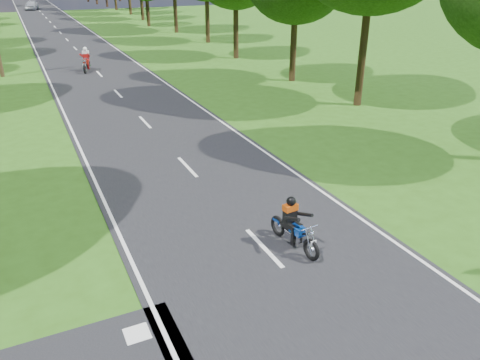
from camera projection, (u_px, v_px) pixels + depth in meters
ground at (305, 292)px, 10.66m from camera, size 160.00×160.00×0.00m
main_road at (60, 33)px, 51.72m from camera, size 7.00×140.00×0.02m
road_markings at (61, 35)px, 50.12m from camera, size 7.40×140.00×0.01m
rider_near_blue at (295, 224)px, 12.05m from camera, size 0.76×1.73×1.40m
rider_far_red at (86, 59)px, 32.48m from camera, size 1.21×2.07×1.64m
distant_car at (32, 5)px, 78.17m from camera, size 2.63×4.59×1.47m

